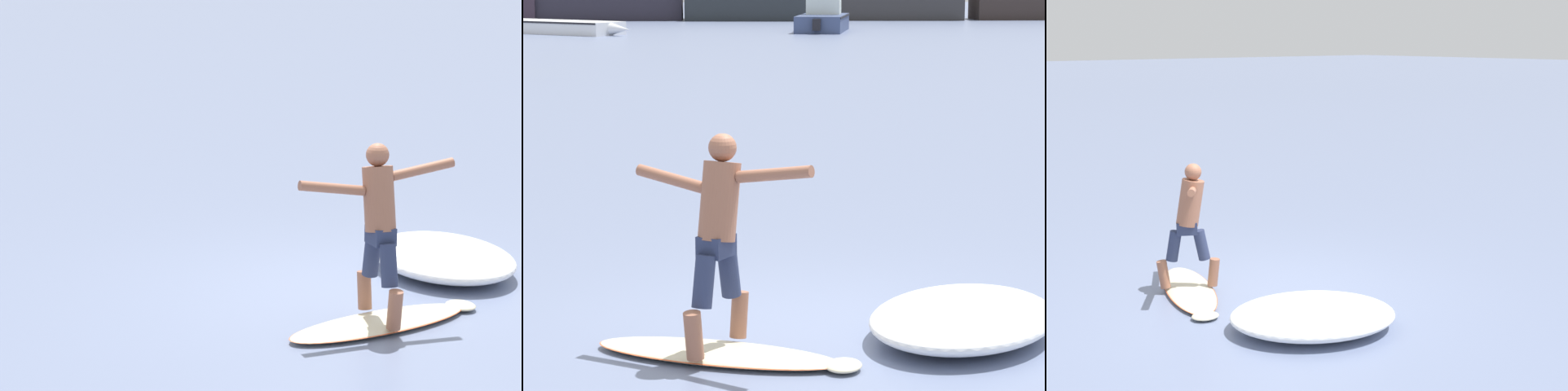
# 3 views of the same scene
# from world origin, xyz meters

# --- Properties ---
(ground_plane) EXTENTS (200.00, 200.00, 0.00)m
(ground_plane) POSITION_xyz_m (0.00, 0.00, 0.00)
(ground_plane) COLOR slate
(surfboard) EXTENTS (2.11, 1.23, 0.22)m
(surfboard) POSITION_xyz_m (-0.71, -0.78, 0.04)
(surfboard) COLOR beige
(surfboard) RESTS_ON ground
(surfer) EXTENTS (1.34, 0.90, 1.62)m
(surfer) POSITION_xyz_m (-0.72, -0.74, 1.02)
(surfer) COLOR #9B6148
(surfer) RESTS_ON surfboard
(wave_foam_at_tail) EXTENTS (2.19, 2.34, 0.32)m
(wave_foam_at_tail) POSITION_xyz_m (1.21, -0.32, 0.16)
(wave_foam_at_tail) COLOR white
(wave_foam_at_tail) RESTS_ON ground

